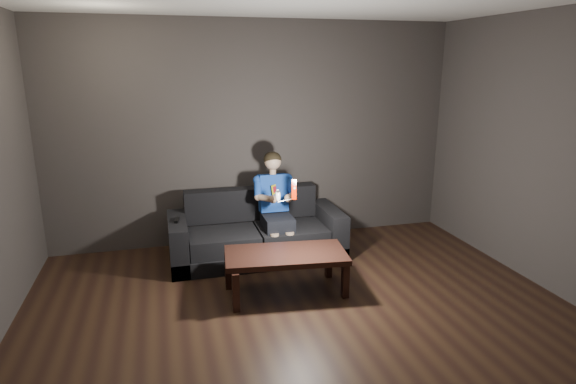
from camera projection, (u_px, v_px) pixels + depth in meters
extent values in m
plane|color=black|center=(319.00, 342.00, 3.90)|extent=(5.00, 5.00, 0.00)
cube|color=#3F3B38|center=(256.00, 134.00, 5.88)|extent=(5.00, 0.04, 2.70)
cube|color=black|center=(257.00, 251.00, 5.58)|extent=(1.96, 0.85, 0.17)
cube|color=black|center=(224.00, 241.00, 5.35)|extent=(0.76, 0.60, 0.20)
cube|color=black|center=(291.00, 235.00, 5.54)|extent=(0.76, 0.60, 0.20)
cube|color=black|center=(251.00, 203.00, 5.76)|extent=(1.57, 0.20, 0.38)
cube|color=black|center=(178.00, 243.00, 5.31)|extent=(0.20, 0.85, 0.53)
cube|color=black|center=(329.00, 229.00, 5.75)|extent=(0.20, 0.85, 0.53)
cube|color=black|center=(278.00, 222.00, 5.43)|extent=(0.32, 0.41, 0.15)
cube|color=navy|center=(273.00, 193.00, 5.56)|extent=(0.32, 0.23, 0.45)
cube|color=yellow|center=(275.00, 189.00, 5.46)|extent=(0.10, 0.10, 0.11)
cube|color=#AB1525|center=(275.00, 189.00, 5.45)|extent=(0.06, 0.06, 0.07)
cylinder|color=tan|center=(273.00, 172.00, 5.49)|extent=(0.08, 0.08, 0.06)
sphere|color=tan|center=(273.00, 161.00, 5.46)|extent=(0.19, 0.19, 0.19)
ellipsoid|color=black|center=(272.00, 159.00, 5.47)|extent=(0.20, 0.20, 0.17)
cylinder|color=navy|center=(257.00, 189.00, 5.42)|extent=(0.09, 0.24, 0.21)
cylinder|color=navy|center=(291.00, 186.00, 5.52)|extent=(0.09, 0.24, 0.21)
cylinder|color=tan|center=(266.00, 196.00, 5.29)|extent=(0.15, 0.25, 0.11)
cylinder|color=tan|center=(291.00, 194.00, 5.36)|extent=(0.15, 0.25, 0.11)
sphere|color=tan|center=(273.00, 199.00, 5.21)|extent=(0.09, 0.09, 0.09)
sphere|color=tan|center=(288.00, 198.00, 5.26)|extent=(0.09, 0.09, 0.09)
cylinder|color=tan|center=(275.00, 249.00, 5.27)|extent=(0.10, 0.10, 0.37)
cylinder|color=tan|center=(290.00, 248.00, 5.32)|extent=(0.10, 0.10, 0.37)
cube|color=red|center=(294.00, 189.00, 5.00)|extent=(0.07, 0.09, 0.21)
cube|color=maroon|center=(295.00, 184.00, 4.96)|extent=(0.04, 0.02, 0.03)
cylinder|color=white|center=(295.00, 191.00, 4.98)|extent=(0.02, 0.01, 0.02)
ellipsoid|color=white|center=(278.00, 195.00, 4.98)|extent=(0.06, 0.09, 0.14)
cylinder|color=black|center=(279.00, 191.00, 4.93)|extent=(0.02, 0.01, 0.02)
cube|color=black|center=(177.00, 220.00, 5.20)|extent=(0.06, 0.15, 0.03)
cube|color=black|center=(177.00, 217.00, 5.24)|extent=(0.02, 0.02, 0.00)
cube|color=black|center=(286.00, 255.00, 4.64)|extent=(1.22, 0.71, 0.05)
cube|color=black|center=(236.00, 293.00, 4.34)|extent=(0.06, 0.06, 0.37)
cube|color=black|center=(345.00, 280.00, 4.60)|extent=(0.06, 0.06, 0.37)
cube|color=black|center=(228.00, 271.00, 4.79)|extent=(0.06, 0.06, 0.37)
cube|color=black|center=(329.00, 260.00, 5.05)|extent=(0.06, 0.06, 0.37)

